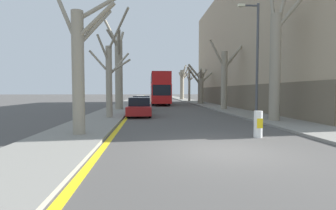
{
  "coord_description": "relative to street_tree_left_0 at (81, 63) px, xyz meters",
  "views": [
    {
      "loc": [
        -2.43,
        -8.06,
        1.9
      ],
      "look_at": [
        0.05,
        24.07,
        0.2
      ],
      "focal_mm": 28.0,
      "sensor_mm": 36.0,
      "label": 1
    }
  ],
  "objects": [
    {
      "name": "sidewalk_right",
      "position": [
        10.79,
        46.9,
        -3.03
      ],
      "size": [
        2.95,
        120.0,
        0.12
      ],
      "primitive_type": "cube",
      "color": "gray",
      "rests_on": "ground"
    },
    {
      "name": "street_tree_right_2",
      "position": [
        10.33,
        26.06,
        -0.29
      ],
      "size": [
        4.93,
        3.22,
        5.75
      ],
      "color": "gray",
      "rests_on": "ground"
    },
    {
      "name": "street_tree_left_1",
      "position": [
        0.19,
        7.03,
        -0.13
      ],
      "size": [
        2.93,
        4.75,
        6.93
      ],
      "color": "gray",
      "rests_on": "ground"
    },
    {
      "name": "traffic_bollard",
      "position": [
        7.28,
        -0.78,
        -2.54
      ],
      "size": [
        0.35,
        0.36,
        1.1
      ],
      "color": "white",
      "rests_on": "ground"
    },
    {
      "name": "sidewalk_left",
      "position": [
        -0.41,
        46.9,
        -3.03
      ],
      "size": [
        2.95,
        120.0,
        0.12
      ],
      "primitive_type": "cube",
      "color": "gray",
      "rests_on": "ground"
    },
    {
      "name": "kerb_line_stripe",
      "position": [
        1.24,
        46.9,
        -3.08
      ],
      "size": [
        0.24,
        120.0,
        0.01
      ],
      "primitive_type": "cube",
      "color": "yellow",
      "rests_on": "ground"
    },
    {
      "name": "street_tree_right_4",
      "position": [
        10.52,
        47.03,
        0.75
      ],
      "size": [
        3.41,
        2.06,
        7.74
      ],
      "color": "gray",
      "rests_on": "ground"
    },
    {
      "name": "street_tree_left_0",
      "position": [
        0.0,
        0.0,
        0.0
      ],
      "size": [
        3.85,
        1.92,
        6.76
      ],
      "color": "gray",
      "rests_on": "ground"
    },
    {
      "name": "parked_car_0",
      "position": [
        2.12,
        8.94,
        -2.42
      ],
      "size": [
        1.78,
        4.3,
        1.42
      ],
      "color": "maroon",
      "rests_on": "ground"
    },
    {
      "name": "parked_car_1",
      "position": [
        2.12,
        14.93,
        -2.41
      ],
      "size": [
        1.82,
        4.01,
        1.43
      ],
      "color": "silver",
      "rests_on": "ground"
    },
    {
      "name": "street_tree_right_3",
      "position": [
        10.43,
        36.44,
        0.15
      ],
      "size": [
        3.38,
        2.68,
        5.96
      ],
      "color": "gray",
      "rests_on": "ground"
    },
    {
      "name": "ground_plane",
      "position": [
        5.19,
        -3.1,
        -3.09
      ],
      "size": [
        300.0,
        300.0,
        0.0
      ],
      "primitive_type": "plane",
      "color": "#4C4947"
    },
    {
      "name": "street_tree_left_2",
      "position": [
        -0.14,
        15.17,
        1.03
      ],
      "size": [
        1.99,
        4.71,
        8.99
      ],
      "color": "gray",
      "rests_on": "ground"
    },
    {
      "name": "street_tree_right_1",
      "position": [
        10.47,
        14.66,
        0.25
      ],
      "size": [
        4.02,
        1.15,
        7.11
      ],
      "color": "gray",
      "rests_on": "ground"
    },
    {
      "name": "building_facade_right",
      "position": [
        17.25,
        19.21,
        4.33
      ],
      "size": [
        10.08,
        36.46,
        14.86
      ],
      "color": "tan",
      "rests_on": "ground"
    },
    {
      "name": "street_tree_right_0",
      "position": [
        10.55,
        4.32,
        0.67
      ],
      "size": [
        1.87,
        3.17,
        7.99
      ],
      "color": "gray",
      "rests_on": "ground"
    },
    {
      "name": "lamp_post",
      "position": [
        9.65,
        5.21,
        1.1
      ],
      "size": [
        1.4,
        0.2,
        7.46
      ],
      "color": "#4C4F54",
      "rests_on": "ground"
    },
    {
      "name": "double_decker_bus",
      "position": [
        4.48,
        26.72,
        -0.6
      ],
      "size": [
        2.53,
        11.52,
        4.39
      ],
      "color": "red",
      "rests_on": "ground"
    }
  ]
}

